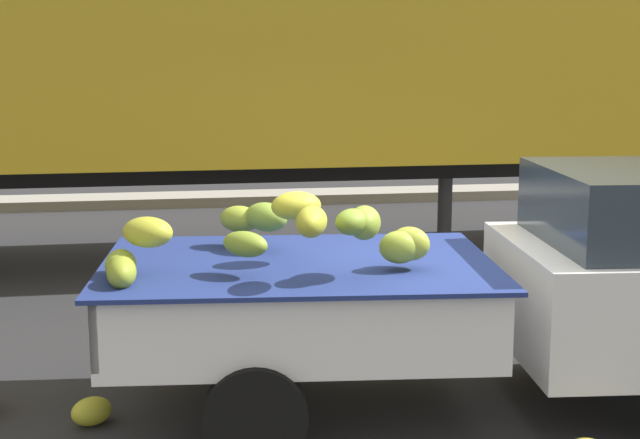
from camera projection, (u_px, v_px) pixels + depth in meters
The scene contains 5 objects.
ground at pixel (443, 404), 6.60m from camera, with size 220.00×220.00×0.00m, color #28282B.
curb_strip at pixel (289, 197), 15.37m from camera, with size 80.00×0.80×0.16m, color gray.
pickup_truck at pixel (560, 286), 6.43m from camera, with size 4.81×2.18×1.70m.
semi_trailer at pixel (168, 46), 10.64m from camera, with size 12.03×2.73×3.95m.
fallen_banana_bunch_near_tailgate at pixel (92, 411), 6.23m from camera, with size 0.28×0.21×0.19m, color gold.
Camera 1 is at (-1.83, -6.04, 2.51)m, focal length 51.75 mm.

